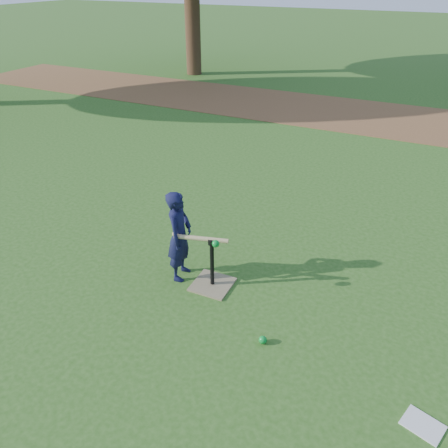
% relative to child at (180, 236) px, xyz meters
% --- Properties ---
extents(ground, '(80.00, 80.00, 0.00)m').
position_rel_child_xyz_m(ground, '(0.51, -0.01, -0.54)').
color(ground, '#285116').
rests_on(ground, ground).
extents(dirt_strip, '(24.00, 3.00, 0.01)m').
position_rel_child_xyz_m(dirt_strip, '(0.51, 7.49, -0.54)').
color(dirt_strip, brown).
rests_on(dirt_strip, ground).
extents(child, '(0.33, 0.44, 1.08)m').
position_rel_child_xyz_m(child, '(0.00, 0.00, 0.00)').
color(child, black).
rests_on(child, ground).
extents(wiffle_ball_ground, '(0.08, 0.08, 0.08)m').
position_rel_child_xyz_m(wiffle_ball_ground, '(1.26, -0.59, -0.50)').
color(wiffle_ball_ground, '#0C862A').
rests_on(wiffle_ball_ground, ground).
extents(clipboard, '(0.36, 0.31, 0.01)m').
position_rel_child_xyz_m(clipboard, '(2.72, -0.85, -0.54)').
color(clipboard, silver).
rests_on(clipboard, ground).
extents(batting_tee, '(0.44, 0.44, 0.61)m').
position_rel_child_xyz_m(batting_tee, '(0.41, -0.01, -0.43)').
color(batting_tee, '#827252').
rests_on(batting_tee, ground).
extents(swing_action, '(0.63, 0.22, 0.11)m').
position_rel_child_xyz_m(swing_action, '(0.30, -0.05, 0.07)').
color(swing_action, tan).
rests_on(swing_action, ground).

